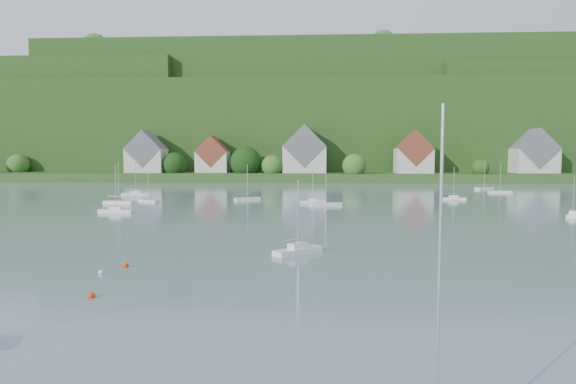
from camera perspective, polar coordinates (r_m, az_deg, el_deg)
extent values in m
cube|color=#294B1C|center=(198.38, 0.54, 1.92)|extent=(600.00, 60.00, 3.00)
cube|color=#183D13|center=(273.38, 1.21, 6.42)|extent=(620.00, 160.00, 40.00)
cube|color=#183D13|center=(303.12, -28.74, 6.45)|extent=(200.00, 120.00, 52.00)
cube|color=#183D13|center=(268.70, 3.33, 8.16)|extent=(240.00, 130.00, 60.00)
sphere|color=#366826|center=(222.47, -28.64, 2.76)|extent=(8.61, 8.61, 8.61)
sphere|color=#366826|center=(182.59, -1.81, 3.03)|extent=(8.19, 8.19, 8.19)
sphere|color=#366826|center=(193.79, -15.20, 2.79)|extent=(6.49, 6.49, 6.49)
sphere|color=#366826|center=(194.00, 14.42, 3.35)|extent=(12.16, 12.16, 12.16)
sphere|color=#366826|center=(178.61, 7.66, 3.02)|extent=(8.73, 8.73, 8.73)
sphere|color=black|center=(191.21, -12.92, 3.09)|extent=(9.32, 9.32, 9.32)
sphere|color=#224916|center=(189.36, 21.28, 2.59)|extent=(6.24, 6.24, 6.24)
sphere|color=black|center=(208.98, 25.81, 2.76)|extent=(8.16, 8.16, 8.16)
sphere|color=black|center=(186.15, -4.89, 3.41)|extent=(11.92, 11.92, 11.92)
sphere|color=#366826|center=(263.73, -26.89, 13.01)|extent=(10.52, 10.52, 10.52)
sphere|color=#224916|center=(280.36, -16.80, 12.72)|extent=(10.29, 10.29, 10.29)
sphere|color=black|center=(264.25, -14.30, 13.19)|extent=(7.18, 7.18, 7.18)
sphere|color=#224916|center=(260.01, 10.14, 15.41)|extent=(12.83, 12.83, 12.83)
sphere|color=#366826|center=(250.09, -8.56, 15.69)|extent=(8.18, 8.18, 8.18)
sphere|color=#224916|center=(282.41, 1.48, 14.57)|extent=(12.73, 12.73, 12.73)
sphere|color=#224916|center=(258.92, 20.49, 15.21)|extent=(11.50, 11.50, 11.50)
sphere|color=#224916|center=(282.58, 14.04, 14.51)|extent=(14.65, 14.65, 14.65)
sphere|color=#366826|center=(236.90, 10.83, 16.48)|extent=(11.95, 11.95, 11.95)
sphere|color=#224916|center=(266.20, 28.55, 14.59)|extent=(9.76, 9.76, 9.76)
sphere|color=#366826|center=(282.38, -8.70, 14.32)|extent=(7.07, 7.07, 7.07)
sphere|color=black|center=(246.77, 0.15, 15.90)|extent=(8.21, 8.21, 8.21)
sphere|color=#366826|center=(271.76, -3.82, 14.95)|extent=(12.24, 12.24, 12.24)
sphere|color=#366826|center=(268.10, 27.15, 14.53)|extent=(9.00, 9.00, 9.00)
sphere|color=#366826|center=(261.00, -21.34, 15.18)|extent=(13.65, 13.65, 13.65)
sphere|color=#224916|center=(276.83, 23.21, 14.27)|extent=(8.03, 8.03, 8.03)
sphere|color=#366826|center=(275.26, 23.01, 12.06)|extent=(14.97, 14.97, 14.97)
sphere|color=#224916|center=(266.19, 18.68, 12.26)|extent=(9.78, 9.78, 9.78)
sphere|color=#224916|center=(278.88, 27.06, 11.72)|extent=(12.02, 12.02, 12.02)
sphere|color=#366826|center=(264.31, 23.57, 12.18)|extent=(9.48, 9.48, 9.48)
sphere|color=#224916|center=(266.65, -7.66, 11.21)|extent=(12.01, 12.01, 12.01)
sphere|color=black|center=(275.63, 27.02, 10.67)|extent=(15.08, 15.08, 15.08)
sphere|color=#366826|center=(286.21, 23.82, 10.55)|extent=(15.99, 15.99, 15.99)
sphere|color=black|center=(272.58, 0.40, 11.23)|extent=(15.72, 15.72, 15.72)
sphere|color=#224916|center=(267.95, 3.54, 11.15)|extent=(10.54, 10.54, 10.54)
sphere|color=black|center=(343.11, -29.95, 9.02)|extent=(8.74, 8.74, 8.74)
cube|color=beige|center=(195.60, -15.98, 3.48)|extent=(14.00, 10.00, 9.00)
cube|color=slate|center=(195.61, -16.00, 4.80)|extent=(14.00, 10.40, 14.00)
cube|color=beige|center=(190.95, -8.65, 3.44)|extent=(12.00, 9.00, 8.00)
cube|color=brown|center=(190.95, -8.66, 4.64)|extent=(12.00, 9.36, 12.00)
cube|color=beige|center=(186.08, 1.92, 3.77)|extent=(16.00, 11.00, 10.00)
cube|color=slate|center=(186.11, 1.93, 5.31)|extent=(16.00, 11.44, 16.00)
cube|color=beige|center=(187.66, 14.24, 3.49)|extent=(13.00, 10.00, 9.00)
cube|color=brown|center=(187.67, 14.26, 4.87)|extent=(13.00, 10.40, 13.00)
cube|color=beige|center=(205.00, 26.47, 3.23)|extent=(15.00, 10.00, 9.00)
cube|color=slate|center=(205.01, 26.51, 4.49)|extent=(15.00, 10.40, 15.00)
cylinder|color=silver|center=(15.26, 17.02, -9.41)|extent=(0.10, 0.10, 10.04)
cube|color=white|center=(47.73, 1.15, -6.80)|extent=(4.82, 4.66, 0.52)
cube|color=white|center=(47.64, 1.15, -6.19)|extent=(2.04, 2.00, 0.50)
cylinder|color=silver|center=(47.19, 1.16, -2.58)|extent=(0.10, 0.10, 6.54)
cylinder|color=silver|center=(47.02, 0.43, -5.53)|extent=(2.15, 2.03, 0.08)
sphere|color=#F33508|center=(35.85, -21.67, -11.24)|extent=(0.46, 0.46, 0.46)
sphere|color=white|center=(42.58, -20.74, -8.78)|extent=(0.39, 0.39, 0.39)
sphere|color=#F33508|center=(44.30, -18.18, -8.22)|extent=(0.49, 0.49, 0.49)
cube|color=white|center=(92.78, 4.38, -1.43)|extent=(6.15, 3.56, 0.59)
cylinder|color=silver|center=(92.47, 4.39, 1.04)|extent=(0.10, 0.10, 7.42)
cylinder|color=silver|center=(92.35, 3.87, -0.70)|extent=(3.10, 1.17, 0.08)
cube|color=white|center=(121.55, -17.11, -0.26)|extent=(6.66, 2.85, 0.65)
cube|color=white|center=(121.51, -17.12, 0.01)|extent=(2.44, 1.62, 0.50)
cylinder|color=silver|center=(121.31, -17.16, 1.79)|extent=(0.10, 0.10, 8.06)
cylinder|color=silver|center=(121.65, -17.57, 0.31)|extent=(3.51, 0.67, 0.08)
cube|color=white|center=(147.95, 21.66, 0.39)|extent=(6.05, 4.85, 0.61)
cylinder|color=silver|center=(147.76, 21.70, 1.99)|extent=(0.10, 0.10, 7.67)
cylinder|color=silver|center=(147.16, 21.45, 0.84)|extent=(2.84, 1.95, 0.08)
cube|color=white|center=(87.66, 29.97, -2.35)|extent=(3.69, 4.63, 0.47)
cube|color=white|center=(87.61, 29.98, -2.03)|extent=(1.67, 1.88, 0.50)
cylinder|color=silver|center=(87.38, 30.05, -0.28)|extent=(0.10, 0.10, 5.86)
cylinder|color=silver|center=(86.85, 29.95, -1.65)|extent=(1.50, 2.19, 0.08)
cube|color=white|center=(103.90, -15.76, -1.01)|extent=(4.74, 3.23, 0.46)
cylinder|color=silver|center=(103.67, -15.79, 0.72)|extent=(0.10, 0.10, 5.81)
cylinder|color=silver|center=(104.30, -16.04, -0.37)|extent=(2.33, 1.20, 0.08)
cube|color=white|center=(104.88, -4.69, -0.79)|extent=(5.54, 4.34, 0.56)
cylinder|color=silver|center=(104.62, -4.70, 1.27)|extent=(0.10, 0.10, 6.98)
cylinder|color=silver|center=(104.43, -5.11, -0.16)|extent=(2.62, 1.73, 0.08)
cube|color=white|center=(97.71, 2.86, -1.16)|extent=(5.24, 1.94, 0.51)
cube|color=white|center=(97.66, 2.86, -0.86)|extent=(1.89, 1.18, 0.50)
cylinder|color=silver|center=(97.45, 2.87, 0.87)|extent=(0.10, 0.10, 6.41)
cylinder|color=silver|center=(97.53, 2.41, -0.49)|extent=(2.81, 0.36, 0.08)
cube|color=white|center=(101.63, -18.88, -1.15)|extent=(6.32, 2.75, 0.61)
cylinder|color=silver|center=(101.34, -18.94, 1.18)|extent=(0.10, 0.10, 7.64)
cylinder|color=silver|center=(102.01, -19.33, -0.46)|extent=(3.33, 0.66, 0.08)
cube|color=white|center=(86.00, -19.16, -2.09)|extent=(6.00, 2.28, 0.59)
cube|color=white|center=(85.94, -19.17, -1.73)|extent=(2.16, 1.37, 0.50)
cylinder|color=silver|center=(85.67, -19.22, 0.53)|extent=(0.10, 0.10, 7.32)
cylinder|color=silver|center=(86.30, -19.69, -1.29)|extent=(3.21, 0.44, 0.08)
cube|color=white|center=(135.39, 23.22, 0.01)|extent=(5.77, 1.88, 0.57)
cylinder|color=silver|center=(135.18, 23.27, 1.63)|extent=(0.10, 0.10, 7.12)
cylinder|color=silver|center=(134.98, 22.90, 0.51)|extent=(3.13, 0.24, 0.08)
cube|color=white|center=(110.64, 18.52, -0.74)|extent=(5.21, 1.55, 0.52)
cube|color=white|center=(110.60, 18.53, -0.48)|extent=(1.83, 1.05, 0.50)
cylinder|color=silver|center=(110.41, 18.57, 1.07)|extent=(0.10, 0.10, 6.48)
cylinder|color=silver|center=(110.33, 18.15, -0.15)|extent=(2.85, 0.13, 0.08)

